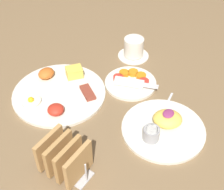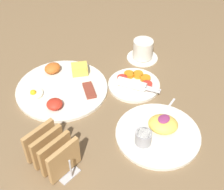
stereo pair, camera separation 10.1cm
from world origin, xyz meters
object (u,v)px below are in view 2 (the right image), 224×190
object	(u,v)px
plate_breakfast	(62,87)
toast_rack	(52,152)
plate_condiments	(134,84)
coffee_cup	(143,50)
plate_foreground	(158,132)

from	to	relation	value
plate_breakfast	toast_rack	xyz separation A→B (m)	(-0.22, -0.21, 0.04)
plate_breakfast	plate_condiments	size ratio (longest dim) A/B	1.61
toast_rack	coffee_cup	distance (m)	0.56
plate_foreground	coffee_cup	world-z (taller)	coffee_cup
plate_condiments	plate_foreground	distance (m)	0.23
plate_breakfast	coffee_cup	distance (m)	0.34
plate_breakfast	plate_foreground	xyz separation A→B (m)	(0.05, -0.37, 0.00)
coffee_cup	plate_condiments	bearing A→B (deg)	-152.44
plate_foreground	coffee_cup	distance (m)	0.39
plate_breakfast	plate_condiments	bearing A→B (deg)	-45.15
plate_foreground	coffee_cup	size ratio (longest dim) A/B	2.10
plate_condiments	coffee_cup	size ratio (longest dim) A/B	1.62
plate_condiments	toast_rack	world-z (taller)	toast_rack
plate_breakfast	coffee_cup	bearing A→B (deg)	-16.60
plate_foreground	plate_breakfast	bearing A→B (deg)	97.30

